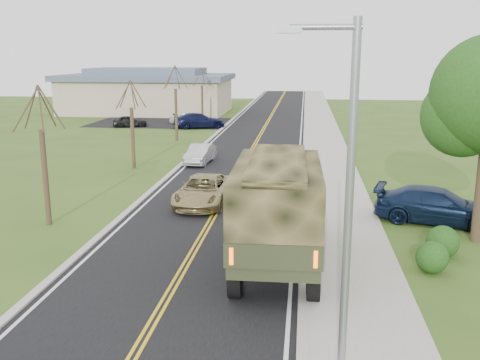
% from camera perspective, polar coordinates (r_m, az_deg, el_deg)
% --- Properties ---
extents(road, '(8.00, 120.00, 0.01)m').
position_cam_1_polar(road, '(51.96, 2.37, 5.16)').
color(road, black).
rests_on(road, ground).
extents(curb_right, '(0.30, 120.00, 0.12)m').
position_cam_1_polar(curb_right, '(51.79, 6.97, 5.11)').
color(curb_right, '#9E998E').
rests_on(curb_right, ground).
extents(sidewalk_right, '(3.20, 120.00, 0.10)m').
position_cam_1_polar(sidewalk_right, '(51.83, 8.91, 5.04)').
color(sidewalk_right, '#9E998E').
rests_on(sidewalk_right, ground).
extents(curb_left, '(0.30, 120.00, 0.10)m').
position_cam_1_polar(curb_left, '(52.44, -2.18, 5.29)').
color(curb_left, '#9E998E').
rests_on(curb_left, ground).
extents(street_light, '(1.65, 0.22, 8.00)m').
position_cam_1_polar(street_light, '(11.19, 11.07, -1.79)').
color(street_light, gray).
rests_on(street_light, ground).
extents(bare_tree_a, '(1.93, 2.26, 6.08)m').
position_cam_1_polar(bare_tree_a, '(24.43, -20.15, 1.42)').
color(bare_tree_a, '#38281C').
rests_on(bare_tree_a, ground).
extents(bare_tree_b, '(1.83, 2.14, 5.73)m').
position_cam_1_polar(bare_tree_b, '(35.40, -11.41, 5.16)').
color(bare_tree_b, '#38281C').
rests_on(bare_tree_b, ground).
extents(bare_tree_c, '(2.04, 2.39, 6.42)m').
position_cam_1_polar(bare_tree_c, '(46.83, -6.85, 7.61)').
color(bare_tree_c, '#38281C').
rests_on(bare_tree_c, ground).
extents(bare_tree_d, '(1.88, 2.20, 5.91)m').
position_cam_1_polar(bare_tree_d, '(58.53, -4.06, 8.55)').
color(bare_tree_d, '#38281C').
rests_on(bare_tree_d, ground).
extents(commercial_building, '(25.50, 21.50, 5.65)m').
position_cam_1_polar(commercial_building, '(70.33, -9.80, 9.29)').
color(commercial_building, tan).
rests_on(commercial_building, ground).
extents(military_truck, '(2.93, 8.02, 3.97)m').
position_cam_1_polar(military_truck, '(18.52, 4.05, -2.51)').
color(military_truck, black).
rests_on(military_truck, ground).
extents(suv_champagne, '(2.52, 5.16, 1.41)m').
position_cam_1_polar(suv_champagne, '(26.62, -3.91, -1.11)').
color(suv_champagne, tan).
rests_on(suv_champagne, ground).
extents(sedan_silver, '(1.68, 4.03, 1.30)m').
position_cam_1_polar(sedan_silver, '(36.74, -4.28, 2.78)').
color(sedan_silver, silver).
rests_on(sedan_silver, ground).
extents(pickup_navy, '(5.76, 3.52, 1.56)m').
position_cam_1_polar(pickup_navy, '(25.15, 20.29, -2.60)').
color(pickup_navy, '#0E1B36').
rests_on(pickup_navy, ground).
extents(lot_car_dark, '(3.77, 2.61, 1.19)m').
position_cam_1_polar(lot_car_dark, '(56.61, -11.68, 6.17)').
color(lot_car_dark, black).
rests_on(lot_car_dark, ground).
extents(lot_car_silver, '(3.73, 1.65, 1.19)m').
position_cam_1_polar(lot_car_silver, '(57.77, -5.64, 6.51)').
color(lot_car_silver, silver).
rests_on(lot_car_silver, ground).
extents(lot_car_navy, '(5.63, 3.77, 1.51)m').
position_cam_1_polar(lot_car_navy, '(54.73, -4.39, 6.34)').
color(lot_car_navy, black).
rests_on(lot_car_navy, ground).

